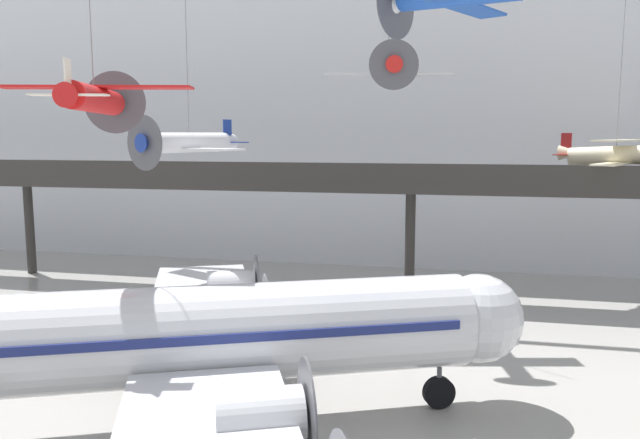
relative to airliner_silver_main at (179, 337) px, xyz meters
name	(u,v)px	position (x,y,z in m)	size (l,w,h in m)	color
hangar_back_wall	(421,109)	(6.71, 32.41, 9.53)	(140.00, 3.00, 26.32)	silver
mezzanine_walkway	(410,187)	(6.71, 21.60, 3.94)	(110.00, 3.20, 9.20)	#2D2B28
airliner_silver_main	(179,337)	(0.00, 0.00, 0.00)	(26.20, 30.73, 10.59)	silver
suspended_plane_white_twin	(189,143)	(-5.63, 13.82, 6.92)	(8.32, 7.30, 11.53)	silver
suspended_plane_red_highwing	(94,98)	(-4.55, 2.42, 8.87)	(7.82, 6.53, 9.61)	red
suspended_plane_cream_biplane	(616,155)	(19.66, 22.48, 6.16)	(7.38, 8.33, 12.51)	beige
suspended_plane_silver_racer	(388,70)	(5.93, 14.57, 10.95)	(7.23, 5.99, 7.50)	silver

